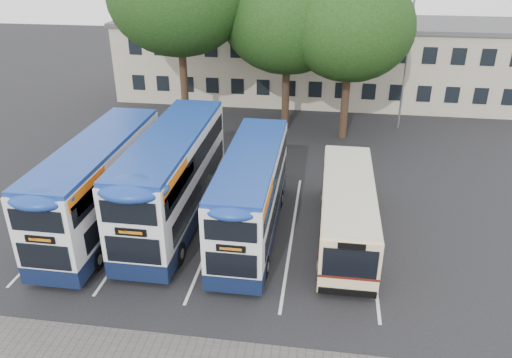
{
  "coord_description": "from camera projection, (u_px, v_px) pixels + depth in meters",
  "views": [
    {
      "loc": [
        0.93,
        -14.31,
        12.09
      ],
      "look_at": [
        -1.91,
        5.0,
        2.62
      ],
      "focal_mm": 35.0,
      "sensor_mm": 36.0,
      "label": 1
    }
  ],
  "objects": [
    {
      "name": "bus_dd_mid",
      "position": [
        174.0,
        174.0,
        22.7
      ],
      "size": [
        2.53,
        10.44,
        4.35
      ],
      "color": "#0F1A3A",
      "rests_on": "ground"
    },
    {
      "name": "bus_dd_left",
      "position": [
        100.0,
        181.0,
        22.27
      ],
      "size": [
        2.42,
        9.96,
        4.15
      ],
      "color": "#0F1A3A",
      "rests_on": "ground"
    },
    {
      "name": "lamp_post",
      "position": [
        407.0,
        55.0,
        32.91
      ],
      "size": [
        0.25,
        1.05,
        9.06
      ],
      "color": "gray",
      "rests_on": "ground"
    },
    {
      "name": "tree_right",
      "position": [
        351.0,
        27.0,
        30.38
      ],
      "size": [
        7.76,
        7.76,
        10.48
      ],
      "color": "black",
      "rests_on": "ground"
    },
    {
      "name": "tree_mid",
      "position": [
        288.0,
        17.0,
        31.88
      ],
      "size": [
        8.51,
        8.51,
        11.15
      ],
      "color": "black",
      "rests_on": "ground"
    },
    {
      "name": "depot_building",
      "position": [
        318.0,
        59.0,
        40.78
      ],
      "size": [
        32.4,
        8.4,
        6.2
      ],
      "color": "#B1A58F",
      "rests_on": "ground"
    },
    {
      "name": "bus_single",
      "position": [
        347.0,
        206.0,
        21.77
      ],
      "size": [
        2.27,
        8.92,
        2.66
      ],
      "color": "beige",
      "rests_on": "ground"
    },
    {
      "name": "bus_dd_right",
      "position": [
        251.0,
        191.0,
        21.73
      ],
      "size": [
        2.27,
        9.36,
        3.9
      ],
      "color": "#0F1A3A",
      "rests_on": "ground"
    },
    {
      "name": "ground",
      "position": [
        288.0,
        306.0,
        18.13
      ],
      "size": [
        120.0,
        120.0,
        0.0
      ],
      "primitive_type": "plane",
      "color": "black",
      "rests_on": "ground"
    },
    {
      "name": "bay_lines",
      "position": [
        217.0,
        227.0,
        23.07
      ],
      "size": [
        14.12,
        11.0,
        0.01
      ],
      "color": "silver",
      "rests_on": "ground"
    }
  ]
}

